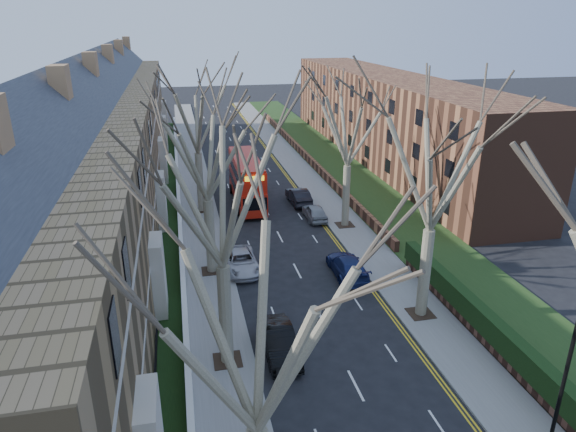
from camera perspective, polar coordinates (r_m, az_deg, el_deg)
ground at (r=23.50m, az=10.14°, el=-22.58°), size 240.00×240.00×0.00m
pavement_left at (r=56.82m, az=-10.50°, el=4.33°), size 3.00×102.00×0.12m
pavement_right at (r=58.33m, az=1.38°, el=5.12°), size 3.00×102.00×0.12m
terrace_left at (r=48.10m, az=-19.71°, el=7.16°), size 9.70×78.00×13.60m
flats_right at (r=64.47m, az=10.69°, el=10.80°), size 13.97×54.00×10.00m
wall_hedge_right at (r=27.47m, az=24.19°, el=-14.09°), size 0.70×24.00×1.80m
front_wall_left at (r=49.00m, az=-12.07°, el=2.19°), size 0.30×78.00×1.00m
grass_verge_right at (r=59.50m, az=5.61°, el=5.43°), size 6.00×102.00×0.06m
lamp_post at (r=20.68m, az=28.35°, el=-15.75°), size 0.18×0.50×8.11m
tree_left_near at (r=13.64m, az=-3.85°, el=-10.73°), size 9.80×9.80×13.73m
tree_left_mid at (r=22.52m, az=-7.74°, el=3.98°), size 10.50×10.50×14.71m
tree_left_far at (r=32.27m, az=-9.28°, el=8.53°), size 10.15×10.15×14.22m
tree_left_dist at (r=44.01m, az=-10.31°, el=12.20°), size 10.50×10.50×14.71m
tree_right_mid at (r=27.62m, az=16.27°, el=6.53°), size 10.50×10.50×14.71m
tree_right_far at (r=40.26m, az=6.86°, el=11.13°), size 10.15×10.15×14.22m
double_decker_bus at (r=47.44m, az=-4.62°, el=3.81°), size 2.64×10.05×4.23m
car_left_mid at (r=26.87m, az=-1.02°, el=-13.82°), size 1.65×4.49×1.47m
car_left_far at (r=35.24m, az=-5.21°, el=-5.03°), size 2.30×4.72×1.29m
car_right_near at (r=34.57m, az=6.62°, el=-5.52°), size 2.05×4.87×1.40m
car_right_mid at (r=43.87m, az=2.98°, el=0.44°), size 1.56×3.88×1.32m
car_right_far at (r=47.58m, az=1.18°, el=2.23°), size 1.70×4.47×1.46m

